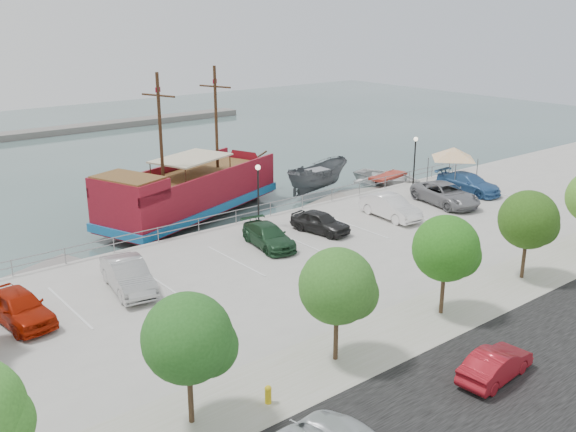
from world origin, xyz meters
TOP-DOWN VIEW (x-y plane):
  - ground at (0.00, 0.00)m, footprint 160.00×160.00m
  - street at (0.00, -16.00)m, footprint 100.00×8.00m
  - sidewalk at (0.00, -10.00)m, footprint 100.00×4.00m
  - seawall_railing at (0.00, 7.80)m, footprint 50.00×0.06m
  - far_shore at (10.00, 55.00)m, footprint 40.00×3.00m
  - pirate_ship at (0.12, 14.13)m, footprint 18.75×10.88m
  - patrol_boat at (10.57, 12.45)m, footprint 6.94×3.12m
  - speedboat at (16.94, 10.19)m, footprint 5.74×7.19m
  - dock_west at (-14.72, 9.20)m, footprint 6.72×4.06m
  - dock_mid at (8.78, 9.20)m, footprint 7.27×3.86m
  - dock_east at (14.94, 9.20)m, footprint 7.28×4.12m
  - canopy_tent at (18.78, 4.72)m, footprint 4.69×4.69m
  - street_sedan at (-3.99, -15.07)m, footprint 3.97×1.69m
  - fire_hydrant at (-12.16, -10.80)m, footprint 0.27×0.27m
  - lamp_post_mid at (0.00, 6.50)m, footprint 0.36×0.36m
  - lamp_post_right at (16.00, 6.50)m, footprint 0.36×0.36m
  - tree_b at (-14.85, -10.07)m, footprint 3.30×3.20m
  - tree_c at (-7.85, -10.07)m, footprint 3.30×3.20m
  - tree_d at (-0.85, -10.07)m, footprint 3.30×3.20m
  - tree_e at (6.15, -10.07)m, footprint 3.30×3.20m
  - parked_car_a at (-17.38, 1.83)m, footprint 2.53×5.00m
  - parked_car_b at (-11.73, 2.06)m, footprint 2.54×5.29m
  - parked_car_d at (-1.96, 2.76)m, footprint 2.70×5.03m
  - parked_car_e at (2.37, 2.78)m, footprint 2.50×4.50m
  - parked_car_f at (8.34, 1.98)m, footprint 2.13×5.10m
  - parked_car_g at (14.11, 1.68)m, footprint 3.74×6.24m
  - parked_car_h at (18.22, 2.62)m, footprint 2.44×5.56m

SIDE VIEW (x-z plane):
  - ground at x=0.00m, z-range -1.00..-1.00m
  - dock_west at x=-14.72m, z-range -1.00..-0.63m
  - dock_mid at x=8.78m, z-range -1.00..-0.60m
  - dock_east at x=14.94m, z-range -1.00..-0.60m
  - far_shore at x=10.00m, z-range -1.00..-0.20m
  - speedboat at x=16.94m, z-range -1.00..0.33m
  - street at x=0.00m, z-range -0.01..0.03m
  - sidewalk at x=0.00m, z-range -0.01..0.04m
  - patrol_boat at x=10.57m, z-range -1.00..1.61m
  - fire_hydrant at x=-12.16m, z-range 0.03..0.82m
  - seawall_railing at x=0.00m, z-range 0.03..1.03m
  - street_sedan at x=-3.99m, z-range 0.00..1.27m
  - parked_car_d at x=-1.96m, z-range 0.00..1.39m
  - parked_car_e at x=2.37m, z-range 0.00..1.45m
  - parked_car_h at x=18.22m, z-range 0.00..1.59m
  - parked_car_g at x=14.11m, z-range 0.00..1.62m
  - parked_car_a at x=-17.38m, z-range 0.00..1.63m
  - parked_car_f at x=8.34m, z-range 0.00..1.64m
  - parked_car_b at x=-11.73m, z-range 0.00..1.67m
  - pirate_ship at x=0.12m, z-range -4.87..6.77m
  - lamp_post_mid at x=0.00m, z-range 0.80..5.08m
  - lamp_post_right at x=16.00m, z-range 0.80..5.08m
  - tree_b at x=-14.85m, z-range 0.80..5.80m
  - tree_c at x=-7.85m, z-range 0.80..5.80m
  - tree_d at x=-0.85m, z-range 0.80..5.80m
  - tree_e at x=6.15m, z-range 0.80..5.80m
  - canopy_tent at x=18.78m, z-range 1.42..5.26m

